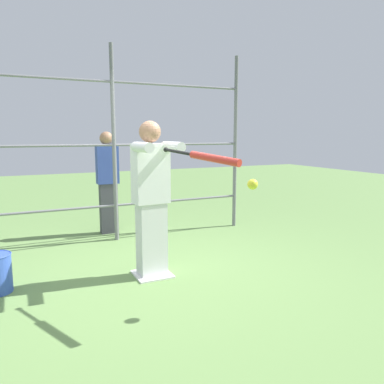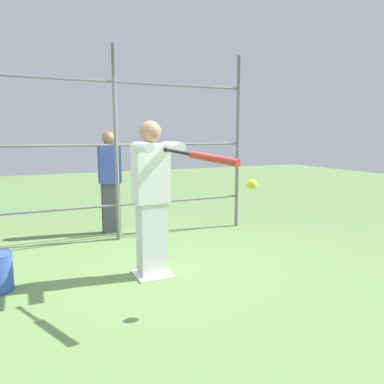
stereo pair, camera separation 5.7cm
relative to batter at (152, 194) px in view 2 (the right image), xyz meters
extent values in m
plane|color=#608447|center=(0.00, -0.02, -0.93)|extent=(24.00, 24.00, 0.00)
cube|color=white|center=(0.00, -0.02, -0.92)|extent=(0.40, 0.40, 0.02)
cylinder|color=slate|center=(-2.07, -1.62, 0.49)|extent=(0.06, 0.06, 2.85)
cylinder|color=slate|center=(0.00, -1.62, 0.49)|extent=(0.06, 0.06, 2.85)
cylinder|color=slate|center=(0.00, -1.62, -0.40)|extent=(4.15, 0.04, 0.04)
cylinder|color=slate|center=(0.00, -1.62, 0.49)|extent=(4.15, 0.04, 0.04)
cylinder|color=slate|center=(0.00, -1.62, 1.39)|extent=(4.15, 0.04, 0.04)
cube|color=silver|center=(0.00, -0.02, -0.52)|extent=(0.32, 0.22, 0.83)
cube|color=white|center=(0.00, -0.02, 0.23)|extent=(0.39, 0.24, 0.65)
sphere|color=#9E7051|center=(0.00, -0.02, 0.67)|extent=(0.24, 0.24, 0.24)
cylinder|color=white|center=(-0.17, 0.20, 0.52)|extent=(0.10, 0.46, 0.10)
cylinder|color=white|center=(0.17, 0.23, 0.52)|extent=(0.10, 0.46, 0.10)
sphere|color=black|center=(0.00, 0.44, 0.50)|extent=(0.05, 0.05, 0.05)
cylinder|color=black|center=(-0.06, 0.61, 0.48)|extent=(0.15, 0.35, 0.06)
cylinder|color=red|center=(-0.21, 1.04, 0.44)|extent=(0.24, 0.54, 0.12)
sphere|color=yellow|center=(-0.59, 1.07, 0.20)|extent=(0.10, 0.10, 0.10)
cube|color=#3F3F47|center=(0.01, -2.07, -0.53)|extent=(0.27, 0.17, 0.81)
cube|color=#334799|center=(0.01, -2.07, 0.18)|extent=(0.34, 0.18, 0.60)
sphere|color=#9E7051|center=(0.01, -2.07, 0.59)|extent=(0.21, 0.21, 0.21)
camera|label=1|loc=(1.33, 3.83, 0.65)|focal=35.00mm
camera|label=2|loc=(1.28, 3.85, 0.65)|focal=35.00mm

